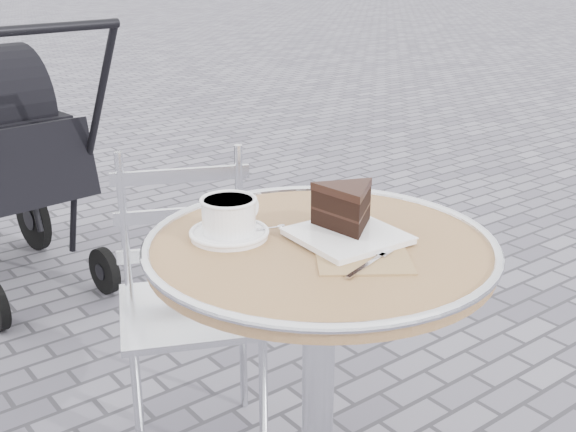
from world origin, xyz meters
TOP-DOWN VIEW (x-y plane):
  - cafe_table at (0.00, 0.00)m, footprint 0.72×0.72m
  - cappuccino_set at (-0.13, 0.14)m, footprint 0.18×0.16m
  - cake_plate_set at (0.07, -0.00)m, footprint 0.26×0.32m
  - bistro_chair at (-0.02, 0.51)m, footprint 0.48×0.48m

SIDE VIEW (x-z plane):
  - bistro_chair at x=-0.02m, z-range 0.10..0.90m
  - cafe_table at x=0.00m, z-range 0.20..0.94m
  - cappuccino_set at x=-0.13m, z-range 0.73..0.81m
  - cake_plate_set at x=0.07m, z-range 0.73..0.83m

